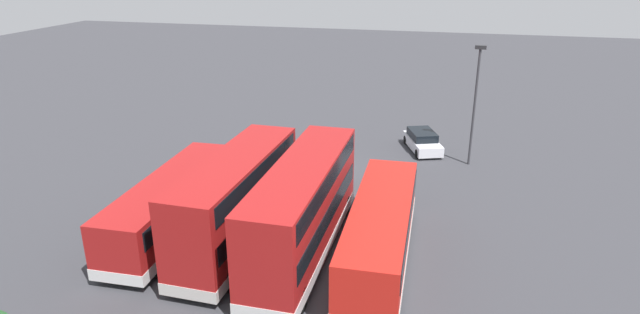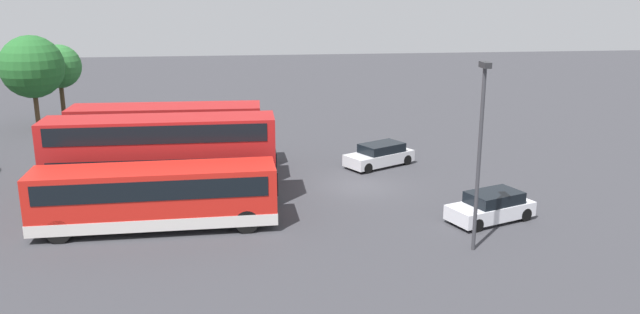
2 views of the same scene
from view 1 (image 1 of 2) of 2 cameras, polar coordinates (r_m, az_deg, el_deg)
The scene contains 8 objects.
ground_plane at distance 35.77m, azimuth 0.35°, elevation -1.27°, with size 140.00×140.00×0.00m, color #38383D.
bus_single_deck_near_end at distance 24.84m, azimuth 6.46°, elevation -7.78°, with size 2.88×11.18×2.95m.
bus_double_decker_second at distance 25.03m, azimuth -1.77°, elevation -5.27°, with size 2.65×11.63×4.55m.
bus_double_decker_third at distance 26.01m, azimuth -8.82°, elevation -4.48°, with size 2.84×10.53×4.55m.
bus_single_deck_fourth at distance 28.29m, azimuth -15.40°, elevation -4.71°, with size 2.90×10.94×2.95m.
car_hatchback_silver at distance 39.66m, azimuth 10.84°, elevation 1.68°, with size 3.20×4.58×1.43m.
car_small_green at distance 38.40m, azimuth -4.74°, elevation 1.35°, with size 3.72×4.74×1.43m.
lamp_post_tall at distance 36.55m, azimuth 16.21°, elevation 6.15°, with size 0.70×0.30×8.06m.
Camera 1 is at (-7.87, 32.20, 13.45)m, focal length 30.07 mm.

